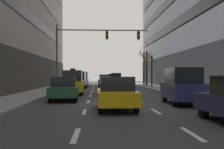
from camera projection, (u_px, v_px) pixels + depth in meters
ground_plane at (116, 105)px, 15.94m from camera, size 120.00×120.00×0.00m
sidewalk_left at (0, 104)px, 15.63m from camera, size 3.02×80.00×0.14m
lane_stripe_l1_s2 at (76, 135)px, 7.87m from camera, size 0.16×2.00×0.01m
lane_stripe_l1_s3 at (84, 112)px, 12.86m from camera, size 0.16×2.00×0.01m
lane_stripe_l1_s4 at (88, 102)px, 17.86m from camera, size 0.16×2.00×0.01m
lane_stripe_l1_s5 at (90, 96)px, 22.85m from camera, size 0.16×2.00×0.01m
lane_stripe_l1_s6 at (92, 92)px, 27.85m from camera, size 0.16×2.00×0.01m
lane_stripe_l1_s7 at (93, 89)px, 32.84m from camera, size 0.16×2.00×0.01m
lane_stripe_l1_s8 at (93, 88)px, 37.83m from camera, size 0.16×2.00×0.01m
lane_stripe_l1_s9 at (94, 86)px, 42.83m from camera, size 0.16×2.00×0.01m
lane_stripe_l1_s10 at (94, 85)px, 47.82m from camera, size 0.16×2.00×0.01m
lane_stripe_l2_s2 at (192, 134)px, 8.03m from camera, size 0.16×2.00×0.01m
lane_stripe_l2_s3 at (156, 111)px, 13.02m from camera, size 0.16×2.00×0.01m
lane_stripe_l2_s4 at (140, 101)px, 18.02m from camera, size 0.16×2.00×0.01m
lane_stripe_l2_s5 at (131, 96)px, 23.01m from camera, size 0.16×2.00×0.01m
lane_stripe_l2_s6 at (125, 92)px, 28.01m from camera, size 0.16×2.00×0.01m
lane_stripe_l2_s7 at (121, 89)px, 33.00m from camera, size 0.16×2.00×0.01m
lane_stripe_l2_s8 at (118, 88)px, 37.99m from camera, size 0.16×2.00×0.01m
lane_stripe_l2_s9 at (115, 86)px, 42.99m from camera, size 0.16×2.00×0.01m
lane_stripe_l2_s10 at (114, 85)px, 47.98m from camera, size 0.16×2.00×0.01m
car_driving_0 at (106, 81)px, 40.72m from camera, size 2.17×4.73×1.74m
car_driving_1 at (79, 80)px, 35.60m from camera, size 2.03×4.45×2.11m
car_driving_2 at (82, 79)px, 42.25m from camera, size 1.98×4.47×2.14m
taxi_driving_3 at (111, 85)px, 24.50m from camera, size 1.87×4.31×1.78m
car_driving_4 at (64, 89)px, 18.47m from camera, size 1.92×4.22×1.55m
taxi_driving_5 at (116, 94)px, 13.54m from camera, size 1.79×4.22×1.75m
taxi_driving_6 at (73, 83)px, 24.16m from camera, size 1.88×4.27×2.22m
car_parked_1 at (183, 86)px, 16.23m from camera, size 1.91×4.32×2.07m
traffic_signal_0 at (88, 43)px, 29.65m from camera, size 9.51×0.35×6.72m
street_tree_0 at (144, 67)px, 44.01m from camera, size 1.80×1.70×6.05m
street_tree_1 at (147, 68)px, 41.59m from camera, size 1.90×1.90×4.96m
street_tree_2 at (151, 70)px, 37.72m from camera, size 1.73×1.73×4.49m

